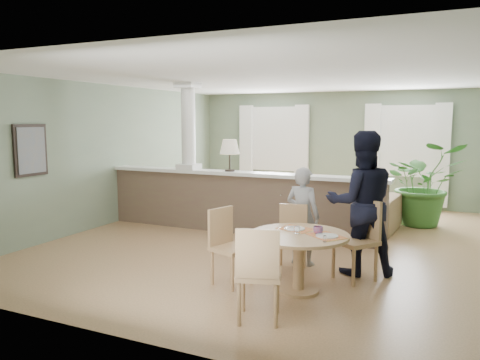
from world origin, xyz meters
The scene contains 12 objects.
ground centered at (0.00, 0.00, 0.00)m, with size 8.00×8.00×0.00m, color tan.
room_shell centered at (-0.03, 0.63, 1.81)m, with size 7.02×8.02×2.71m.
pony_wall centered at (-0.99, 0.20, 0.71)m, with size 5.32×0.38×2.70m.
sofa centered at (0.13, 1.48, 0.46)m, with size 3.18×1.24×0.93m, color #987553.
houseplant centered at (2.11, 2.24, 0.81)m, with size 1.45×1.26×1.62m, color #366C2B.
dining_table centered at (1.01, -2.17, 0.56)m, with size 1.16×1.16×0.80m.
chair_far_boy centered at (0.66, -1.41, 0.49)m, with size 0.47×0.47×0.88m.
chair_far_man centered at (1.56, -1.40, 0.56)m, with size 0.64×0.64×1.02m.
chair_near centered at (0.89, -3.16, 0.54)m, with size 0.56×0.56×0.99m.
chair_side centered at (0.11, -2.25, 0.52)m, with size 0.54×0.54×0.94m.
child_person centered at (0.72, -1.11, 0.69)m, with size 0.50×0.33×1.38m, color #939398.
man_person centered at (1.53, -1.18, 0.94)m, with size 0.92×0.71×1.89m, color black.
Camera 1 is at (2.59, -7.31, 2.01)m, focal length 35.00 mm.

